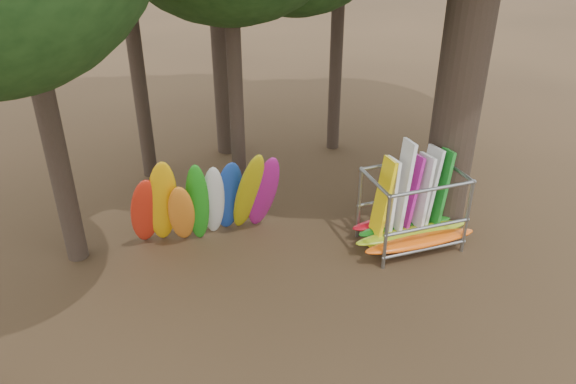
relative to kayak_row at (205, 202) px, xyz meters
name	(u,v)px	position (x,y,z in m)	size (l,w,h in m)	color
ground	(315,268)	(2.26, -1.87, -1.29)	(120.00, 120.00, 0.00)	#47331E
kayak_row	(205,202)	(0.00, 0.00, 0.00)	(3.81, 2.09, 3.05)	red
storage_rack	(411,212)	(4.97, -1.63, -0.34)	(3.21, 1.62, 2.87)	gray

